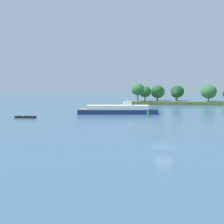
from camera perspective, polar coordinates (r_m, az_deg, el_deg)
name	(u,v)px	position (r m, az deg, el deg)	size (l,w,h in m)	color
ground_plane	(164,147)	(43.57, 10.31, -6.86)	(400.00, 400.00, 0.00)	#3D607F
treeline_island	(179,96)	(133.69, 13.18, 3.14)	(53.33, 11.68, 9.58)	#566B3D
fishing_skiff	(25,117)	(82.33, -16.93, -0.94)	(5.90, 1.88, 1.01)	black
white_riverboat	(118,110)	(89.24, 1.11, 0.43)	(25.04, 7.31, 5.20)	navy
channel_buoy_green	(148,114)	(82.80, 7.24, -0.33)	(0.70, 0.70, 1.90)	green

